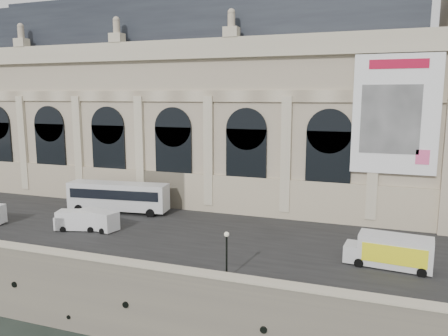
# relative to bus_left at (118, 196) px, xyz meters

# --- Properties ---
(quay) EXTENTS (160.00, 70.00, 6.00)m
(quay) POSITION_rel_bus_left_xyz_m (10.08, 17.25, -5.19)
(quay) COLOR gray
(quay) RESTS_ON ground
(street) EXTENTS (160.00, 24.00, 0.06)m
(street) POSITION_rel_bus_left_xyz_m (10.08, -3.75, -2.16)
(street) COLOR #2D2D2D
(street) RESTS_ON quay
(parapet) EXTENTS (160.00, 1.40, 1.21)m
(parapet) POSITION_rel_bus_left_xyz_m (10.08, -17.15, -1.57)
(parapet) COLOR gray
(parapet) RESTS_ON quay
(museum) EXTENTS (69.00, 18.70, 29.10)m
(museum) POSITION_rel_bus_left_xyz_m (4.11, 13.11, 11.53)
(museum) COLOR #B9A98E
(museum) RESTS_ON quay
(bus_left) EXTENTS (13.50, 4.38, 3.91)m
(bus_left) POSITION_rel_bus_left_xyz_m (0.00, 0.00, 0.00)
(bus_left) COLOR silver
(bus_left) RESTS_ON quay
(van_b) EXTENTS (5.38, 3.27, 2.25)m
(van_b) POSITION_rel_bus_left_xyz_m (-0.19, -8.13, -1.04)
(van_b) COLOR white
(van_b) RESTS_ON quay
(van_c) EXTENTS (5.37, 3.02, 2.26)m
(van_c) POSITION_rel_bus_left_xyz_m (1.77, -7.16, -1.04)
(van_c) COLOR silver
(van_c) RESTS_ON quay
(box_truck) EXTENTS (7.54, 3.21, 2.96)m
(box_truck) POSITION_rel_bus_left_xyz_m (32.97, -7.98, -0.70)
(box_truck) COLOR silver
(box_truck) RESTS_ON quay
(lamp_right) EXTENTS (0.42, 0.42, 4.11)m
(lamp_right) POSITION_rel_bus_left_xyz_m (20.24, -15.25, -0.14)
(lamp_right) COLOR black
(lamp_right) RESTS_ON quay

